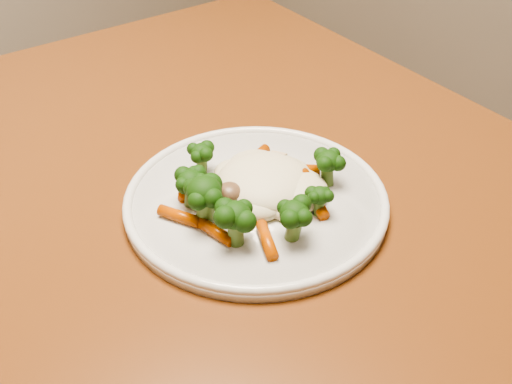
% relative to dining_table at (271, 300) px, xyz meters
% --- Properties ---
extents(dining_table, '(1.30, 1.05, 0.75)m').
position_rel_dining_table_xyz_m(dining_table, '(0.00, 0.00, 0.00)').
color(dining_table, brown).
rests_on(dining_table, ground).
extents(plate, '(0.28, 0.28, 0.01)m').
position_rel_dining_table_xyz_m(plate, '(-0.03, 0.02, 0.11)').
color(plate, white).
rests_on(plate, dining_table).
extents(meal, '(0.18, 0.18, 0.05)m').
position_rel_dining_table_xyz_m(meal, '(-0.03, 0.01, 0.14)').
color(meal, beige).
rests_on(meal, plate).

